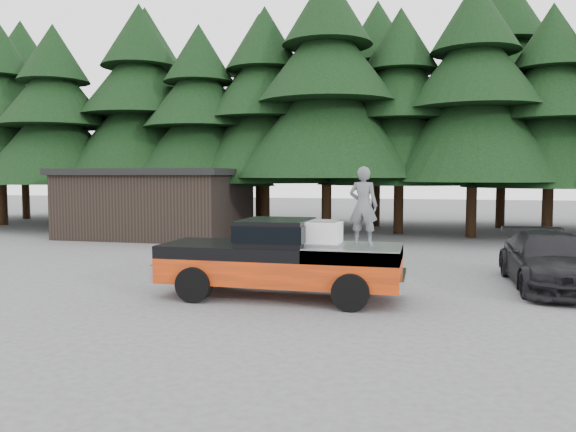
% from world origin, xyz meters
% --- Properties ---
extents(ground, '(120.00, 120.00, 0.00)m').
position_xyz_m(ground, '(0.00, 0.00, 0.00)').
color(ground, '#4A4A4C').
rests_on(ground, ground).
extents(pickup_truck, '(6.00, 2.04, 1.33)m').
position_xyz_m(pickup_truck, '(0.40, -0.23, 0.67)').
color(pickup_truck, '#ED3C09').
rests_on(pickup_truck, ground).
extents(truck_cab, '(1.66, 1.90, 0.59)m').
position_xyz_m(truck_cab, '(0.30, -0.23, 1.62)').
color(truck_cab, black).
rests_on(truck_cab, pickup_truck).
extents(air_compressor, '(0.83, 0.70, 0.54)m').
position_xyz_m(air_compressor, '(1.51, -0.40, 1.60)').
color(air_compressor, silver).
rests_on(air_compressor, pickup_truck).
extents(man_on_bed, '(0.73, 0.53, 1.87)m').
position_xyz_m(man_on_bed, '(2.38, 0.02, 2.26)').
color(man_on_bed, '#525659').
rests_on(man_on_bed, pickup_truck).
extents(parked_car, '(2.17, 5.12, 1.47)m').
position_xyz_m(parked_car, '(7.05, 2.64, 0.74)').
color(parked_car, black).
rests_on(parked_car, ground).
extents(utility_building, '(8.40, 6.40, 3.30)m').
position_xyz_m(utility_building, '(-9.00, 12.00, 1.67)').
color(utility_building, black).
rests_on(utility_building, ground).
extents(treeline, '(60.15, 16.05, 17.50)m').
position_xyz_m(treeline, '(0.42, 17.20, 7.72)').
color(treeline, black).
rests_on(treeline, ground).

